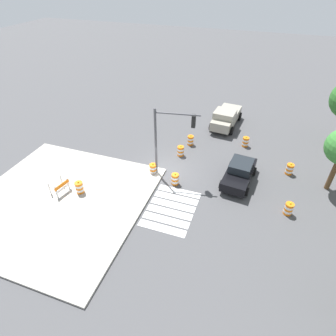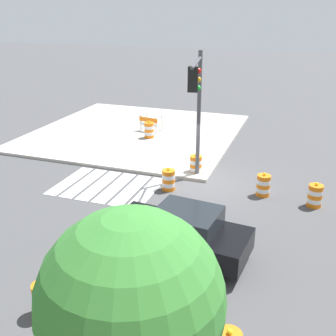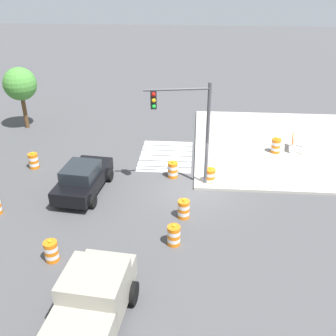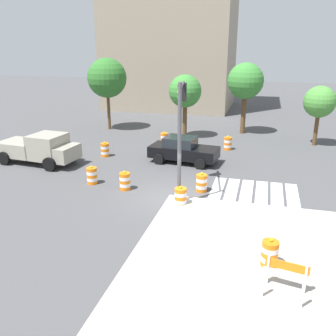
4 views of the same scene
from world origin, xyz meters
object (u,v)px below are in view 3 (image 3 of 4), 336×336
at_px(traffic_barrel_crosswalk_end, 173,170).
at_px(street_tree_corner_lot, 20,84).
at_px(traffic_barrel_median_near, 174,235).
at_px(construction_barricade, 295,142).
at_px(traffic_barrel_lane_center, 210,176).
at_px(traffic_barrel_opposite_curb, 184,209).
at_px(traffic_barrel_on_sidewalk, 276,146).
at_px(sports_car, 83,178).
at_px(traffic_light_pole, 186,118).
at_px(traffic_barrel_median_far, 51,251).
at_px(traffic_barrel_near_corner, 34,161).
at_px(pickup_truck, 90,308).

distance_m(traffic_barrel_crosswalk_end, street_tree_corner_lot, 13.16).
bearing_deg(traffic_barrel_median_near, construction_barricade, -35.81).
height_order(traffic_barrel_lane_center, traffic_barrel_opposite_curb, same).
bearing_deg(construction_barricade, traffic_barrel_crosswalk_end, 117.16).
bearing_deg(traffic_barrel_opposite_curb, traffic_barrel_on_sidewalk, -36.86).
xyz_separation_m(traffic_barrel_median_near, street_tree_corner_lot, (12.50, 11.48, 2.74)).
bearing_deg(traffic_barrel_opposite_curb, sports_car, 70.28).
distance_m(traffic_barrel_on_sidewalk, traffic_light_pole, 7.75).
bearing_deg(construction_barricade, sports_car, 115.87).
relative_size(traffic_barrel_median_near, traffic_barrel_on_sidewalk, 1.00).
bearing_deg(traffic_barrel_crosswalk_end, traffic_barrel_median_far, 148.88).
distance_m(traffic_barrel_median_far, traffic_barrel_opposite_curb, 6.21).
distance_m(traffic_barrel_crosswalk_end, traffic_barrel_opposite_curb, 3.95).
distance_m(traffic_barrel_lane_center, street_tree_corner_lot, 15.22).
distance_m(sports_car, traffic_barrel_median_near, 6.33).
bearing_deg(construction_barricade, traffic_light_pole, 125.33).
distance_m(sports_car, traffic_barrel_opposite_curb, 5.63).
bearing_deg(construction_barricade, traffic_barrel_on_sidewalk, 109.89).
distance_m(traffic_barrel_near_corner, traffic_barrel_lane_center, 10.28).
distance_m(pickup_truck, traffic_barrel_opposite_curb, 7.20).
xyz_separation_m(traffic_barrel_crosswalk_end, traffic_barrel_opposite_curb, (-3.88, -0.77, 0.00)).
bearing_deg(traffic_barrel_median_near, traffic_barrel_lane_center, -17.15).
bearing_deg(sports_car, street_tree_corner_lot, 37.27).
distance_m(construction_barricade, traffic_light_pole, 8.88).
distance_m(traffic_barrel_crosswalk_end, traffic_barrel_median_near, 5.92).
bearing_deg(construction_barricade, street_tree_corner_lot, 81.46).
bearing_deg(traffic_barrel_near_corner, sports_car, -124.04).
bearing_deg(traffic_barrel_median_far, pickup_truck, -142.77).
bearing_deg(traffic_light_pole, pickup_truck, 164.46).
bearing_deg(traffic_barrel_on_sidewalk, traffic_barrel_opposite_curb, 143.14).
bearing_deg(traffic_barrel_on_sidewalk, pickup_truck, 149.54).
bearing_deg(traffic_barrel_near_corner, construction_barricade, -77.90).
height_order(pickup_truck, traffic_light_pole, traffic_light_pole).
distance_m(traffic_barrel_median_far, construction_barricade, 16.26).
relative_size(sports_car, pickup_truck, 0.84).
height_order(traffic_barrel_lane_center, traffic_barrel_on_sidewalk, traffic_barrel_on_sidewalk).
xyz_separation_m(traffic_barrel_median_far, traffic_barrel_on_sidewalk, (10.67, -10.61, 0.15)).
bearing_deg(traffic_barrel_opposite_curb, pickup_truck, 157.63).
distance_m(traffic_barrel_opposite_curb, traffic_light_pole, 4.52).
bearing_deg(construction_barricade, traffic_barrel_opposite_curb, 139.05).
relative_size(pickup_truck, traffic_barrel_median_near, 5.21).
height_order(traffic_barrel_crosswalk_end, traffic_barrel_on_sidewalk, traffic_barrel_on_sidewalk).
bearing_deg(traffic_barrel_lane_center, traffic_barrel_near_corner, 83.86).
xyz_separation_m(pickup_truck, traffic_barrel_crosswalk_end, (10.52, -1.97, -0.52)).
xyz_separation_m(pickup_truck, construction_barricade, (14.34, -9.41, -0.25)).
bearing_deg(traffic_barrel_median_near, traffic_barrel_near_corner, 53.42).
relative_size(sports_car, traffic_light_pole, 0.81).
height_order(traffic_barrel_median_far, street_tree_corner_lot, street_tree_corner_lot).
bearing_deg(traffic_barrel_crosswalk_end, traffic_barrel_on_sidewalk, -61.48).
relative_size(traffic_barrel_near_corner, traffic_barrel_on_sidewalk, 1.00).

